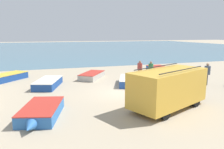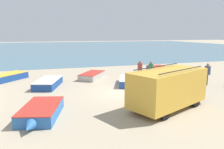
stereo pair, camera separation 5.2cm
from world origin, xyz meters
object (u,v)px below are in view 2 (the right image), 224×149
fisherman_1 (140,68)px  fishing_rowboat_0 (41,112)px  fishing_rowboat_6 (93,75)px  fisherman_0 (151,69)px  fishing_rowboat_5 (8,77)px  fishing_rowboat_4 (162,70)px  fishing_rowboat_1 (49,83)px  parked_van (168,87)px  fisherman_2 (207,72)px  fishing_rowboat_2 (131,81)px

fisherman_1 → fishing_rowboat_0: bearing=112.6°
fishing_rowboat_6 → fisherman_0: (4.81, -2.22, 0.73)m
fishing_rowboat_5 → fisherman_0: 12.66m
fishing_rowboat_4 → fishing_rowboat_5: fishing_rowboat_4 is taller
fishing_rowboat_5 → fisherman_0: bearing=-65.6°
fishing_rowboat_1 → fisherman_1: bearing=-68.4°
fishing_rowboat_1 → fishing_rowboat_6: fishing_rowboat_1 is taller
parked_van → fishing_rowboat_5: 14.34m
fishing_rowboat_4 → fishing_rowboat_6: bearing=93.3°
fishing_rowboat_0 → fishing_rowboat_4: fishing_rowboat_4 is taller
parked_van → fishing_rowboat_5: parked_van is taller
fisherman_2 → fishing_rowboat_6: bearing=-172.1°
fisherman_0 → fisherman_1: 1.00m
fishing_rowboat_1 → parked_van: bearing=-121.4°
fishing_rowboat_1 → fishing_rowboat_2: bearing=-84.5°
fishing_rowboat_0 → fishing_rowboat_2: size_ratio=1.02×
fishing_rowboat_1 → fisherman_1: 8.04m
fishing_rowboat_1 → fishing_rowboat_2: same height
fishing_rowboat_4 → fishing_rowboat_5: 14.71m
fisherman_0 → fisherman_2: size_ratio=0.94×
fishing_rowboat_2 → fisherman_1: 2.63m
parked_van → fishing_rowboat_6: (-2.23, 9.31, -0.92)m
fishing_rowboat_5 → fisherman_1: bearing=-63.7°
fisherman_0 → fishing_rowboat_2: bearing=-97.4°
fishing_rowboat_0 → fisherman_0: size_ratio=2.36×
parked_van → fishing_rowboat_2: (0.14, 5.82, -0.90)m
fisherman_2 → fishing_rowboat_5: bearing=-162.4°
fishing_rowboat_4 → fisherman_1: (-3.31, -1.86, 0.68)m
fishing_rowboat_2 → fishing_rowboat_4: bearing=149.2°
fishing_rowboat_0 → fishing_rowboat_2: (6.83, 5.14, -0.00)m
fishing_rowboat_1 → fisherman_2: 12.61m
fishing_rowboat_5 → fisherman_1: size_ratio=2.36×
parked_van → fishing_rowboat_0: parked_van is taller
fishing_rowboat_1 → fisherman_0: (8.76, -0.14, 0.71)m
fishing_rowboat_5 → fisherman_1: (11.35, -2.94, 0.70)m
fisherman_1 → fisherman_2: (4.17, -3.74, 0.06)m
fishing_rowboat_2 → fisherman_2: (5.84, -1.84, 0.77)m
fishing_rowboat_2 → fisherman_1: bearing=160.9°
fishing_rowboat_4 → fishing_rowboat_5: size_ratio=1.31×
fishing_rowboat_5 → fishing_rowboat_1: bearing=-94.8°
fishing_rowboat_1 → fisherman_0: bearing=-72.9°
fisherman_0 → fisherman_1: same height
parked_van → fisherman_2: bearing=9.9°
fishing_rowboat_4 → fishing_rowboat_6: size_ratio=1.41×
fishing_rowboat_5 → fishing_rowboat_6: fishing_rowboat_5 is taller
fishing_rowboat_0 → fishing_rowboat_2: fishing_rowboat_0 is taller
parked_van → fisherman_2: parked_van is taller
fishing_rowboat_0 → fisherman_0: bearing=139.5°
parked_van → fisherman_0: parked_van is taller
fishing_rowboat_0 → fishing_rowboat_5: size_ratio=1.00×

